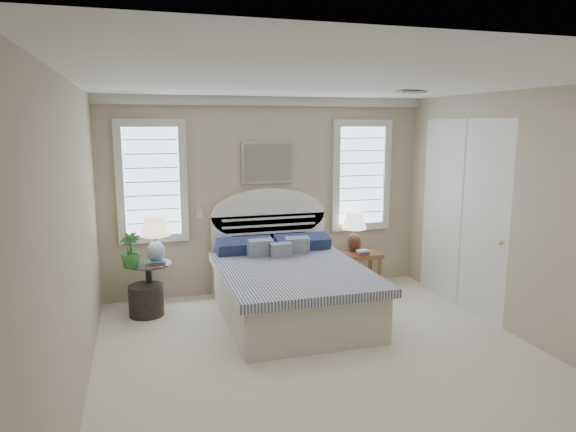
% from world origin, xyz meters
% --- Properties ---
extents(floor, '(4.50, 5.00, 0.01)m').
position_xyz_m(floor, '(0.00, 0.00, 0.00)').
color(floor, beige).
rests_on(floor, ground).
extents(ceiling, '(4.50, 5.00, 0.01)m').
position_xyz_m(ceiling, '(0.00, 0.00, 2.70)').
color(ceiling, white).
rests_on(ceiling, wall_back).
extents(wall_back, '(4.50, 0.02, 2.70)m').
position_xyz_m(wall_back, '(0.00, 2.50, 1.35)').
color(wall_back, tan).
rests_on(wall_back, floor).
extents(wall_left, '(0.02, 5.00, 2.70)m').
position_xyz_m(wall_left, '(-2.25, 0.00, 1.35)').
color(wall_left, tan).
rests_on(wall_left, floor).
extents(wall_right, '(0.02, 5.00, 2.70)m').
position_xyz_m(wall_right, '(2.25, 0.00, 1.35)').
color(wall_right, tan).
rests_on(wall_right, floor).
extents(crown_molding, '(4.50, 0.08, 0.12)m').
position_xyz_m(crown_molding, '(0.00, 2.46, 2.64)').
color(crown_molding, silver).
rests_on(crown_molding, wall_back).
extents(hvac_vent, '(0.30, 0.20, 0.02)m').
position_xyz_m(hvac_vent, '(1.20, 0.80, 2.68)').
color(hvac_vent, '#B2B2B2').
rests_on(hvac_vent, ceiling).
extents(switch_plate, '(0.08, 0.01, 0.12)m').
position_xyz_m(switch_plate, '(-0.95, 2.48, 1.15)').
color(switch_plate, silver).
rests_on(switch_plate, wall_back).
extents(window_left, '(0.90, 0.06, 1.60)m').
position_xyz_m(window_left, '(-1.55, 2.48, 1.60)').
color(window_left, '#C9E9FF').
rests_on(window_left, wall_back).
extents(window_right, '(0.90, 0.06, 1.60)m').
position_xyz_m(window_right, '(1.40, 2.48, 1.60)').
color(window_right, '#C9E9FF').
rests_on(window_right, wall_back).
extents(painting, '(0.74, 0.04, 0.58)m').
position_xyz_m(painting, '(0.00, 2.46, 1.82)').
color(painting, silver).
rests_on(painting, wall_back).
extents(closet_door, '(0.02, 1.80, 2.40)m').
position_xyz_m(closet_door, '(2.23, 1.20, 1.20)').
color(closet_door, white).
rests_on(closet_door, floor).
extents(bed, '(1.72, 2.28, 1.47)m').
position_xyz_m(bed, '(0.00, 1.46, 0.39)').
color(bed, silver).
rests_on(bed, floor).
extents(side_table_left, '(0.56, 0.56, 0.63)m').
position_xyz_m(side_table_left, '(-1.65, 2.05, 0.39)').
color(side_table_left, black).
rests_on(side_table_left, floor).
extents(nightstand_right, '(0.50, 0.40, 0.53)m').
position_xyz_m(nightstand_right, '(1.30, 2.15, 0.39)').
color(nightstand_right, olive).
rests_on(nightstand_right, floor).
extents(floor_pot, '(0.52, 0.52, 0.38)m').
position_xyz_m(floor_pot, '(-1.70, 1.92, 0.19)').
color(floor_pot, black).
rests_on(floor_pot, floor).
extents(lamp_left, '(0.42, 0.42, 0.59)m').
position_xyz_m(lamp_left, '(-1.55, 2.07, 0.99)').
color(lamp_left, silver).
rests_on(lamp_left, side_table_left).
extents(lamp_right, '(0.40, 0.40, 0.57)m').
position_xyz_m(lamp_right, '(1.21, 2.26, 0.88)').
color(lamp_right, black).
rests_on(lamp_right, nightstand_right).
extents(potted_plant, '(0.31, 0.31, 0.42)m').
position_xyz_m(potted_plant, '(-1.85, 1.90, 0.84)').
color(potted_plant, '#2D702D').
rests_on(potted_plant, side_table_left).
extents(books_left, '(0.18, 0.14, 0.04)m').
position_xyz_m(books_left, '(-1.53, 1.92, 0.65)').
color(books_left, maroon).
rests_on(books_left, side_table_left).
extents(books_right, '(0.18, 0.14, 0.07)m').
position_xyz_m(books_right, '(1.25, 2.03, 0.56)').
color(books_right, maroon).
rests_on(books_right, nightstand_right).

